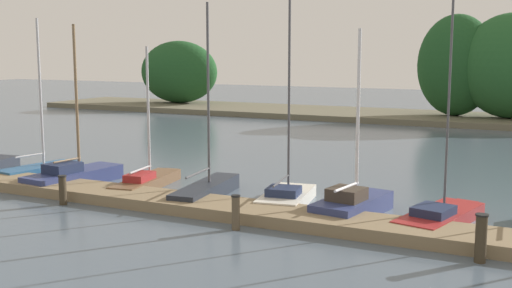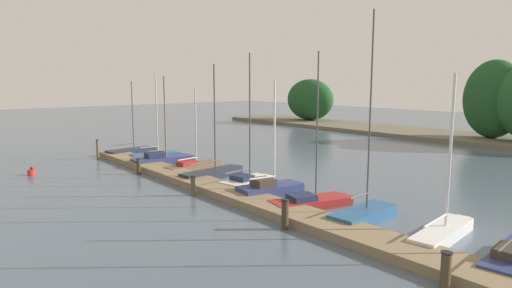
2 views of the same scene
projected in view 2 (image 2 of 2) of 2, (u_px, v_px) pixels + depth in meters
name	position (u px, v px, depth m)	size (l,w,h in m)	color
dock_pier	(217.00, 188.00, 22.08)	(28.99, 1.80, 0.35)	#847051
sailboat_0	(133.00, 151.00, 33.14)	(1.56, 3.95, 5.52)	#232833
sailboat_1	(157.00, 155.00, 31.41)	(1.65, 3.55, 6.15)	#285684
sailboat_2	(164.00, 159.00, 29.18)	(1.68, 4.23, 5.86)	navy
sailboat_3	(194.00, 165.00, 27.55)	(1.53, 4.20, 5.07)	brown
sailboat_4	(214.00, 172.00, 25.21)	(1.39, 4.33, 6.48)	#232833
sailboat_5	(248.00, 180.00, 23.30)	(1.80, 3.40, 6.98)	silver
sailboat_6	(272.00, 188.00, 21.22)	(1.75, 3.51, 5.55)	navy
sailboat_7	(312.00, 201.00, 19.41)	(2.05, 4.07, 6.80)	maroon
sailboat_8	(365.00, 213.00, 17.50)	(1.40, 3.59, 8.22)	#285684
sailboat_9	(444.00, 230.00, 15.45)	(1.38, 4.13, 5.81)	white
mooring_piling_0	(98.00, 149.00, 31.19)	(0.21, 0.21, 1.41)	brown
mooring_piling_1	(139.00, 166.00, 26.16)	(0.28, 0.28, 0.96)	#3D3323
mooring_piling_2	(193.00, 186.00, 21.25)	(0.26, 0.26, 0.98)	brown
mooring_piling_3	(285.00, 214.00, 16.41)	(0.31, 0.31, 1.16)	#3D3323
mooring_piling_4	(446.00, 271.00, 11.61)	(0.31, 0.31, 1.07)	#4C3D28
channel_buoy_0	(32.00, 172.00, 25.94)	(0.47, 0.47, 0.50)	red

